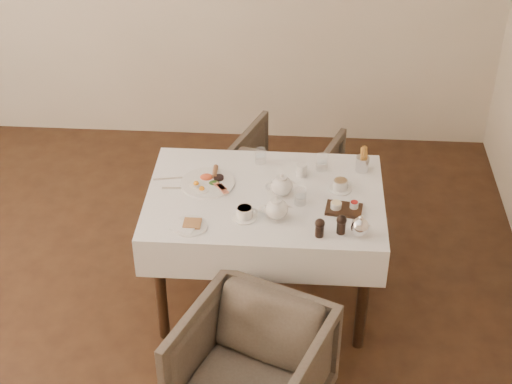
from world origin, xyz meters
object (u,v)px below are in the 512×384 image
object	(u,v)px
armchair_near	(252,371)
teapot_centre	(282,184)
breakfast_plate	(208,182)
armchair_far	(286,174)
table	(265,212)

from	to	relation	value
armchair_near	teapot_centre	size ratio (longest dim) A/B	4.09
breakfast_plate	teapot_centre	bearing A→B (deg)	13.67
armchair_far	breakfast_plate	bearing A→B (deg)	84.31
table	teapot_centre	xyz separation A→B (m)	(0.09, 0.01, 0.18)
table	breakfast_plate	size ratio (longest dim) A/B	4.30
armchair_far	table	bearing A→B (deg)	105.07
armchair_near	armchair_far	size ratio (longest dim) A/B	1.08
teapot_centre	breakfast_plate	bearing A→B (deg)	157.05
armchair_near	teapot_centre	bearing A→B (deg)	105.78
armchair_near	breakfast_plate	distance (m)	1.08
armchair_near	table	bearing A→B (deg)	111.60
table	teapot_centre	size ratio (longest dim) A/B	7.71
armchair_far	teapot_centre	bearing A→B (deg)	110.57
armchair_near	armchair_far	distance (m)	1.76
armchair_far	breakfast_plate	distance (m)	1.04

